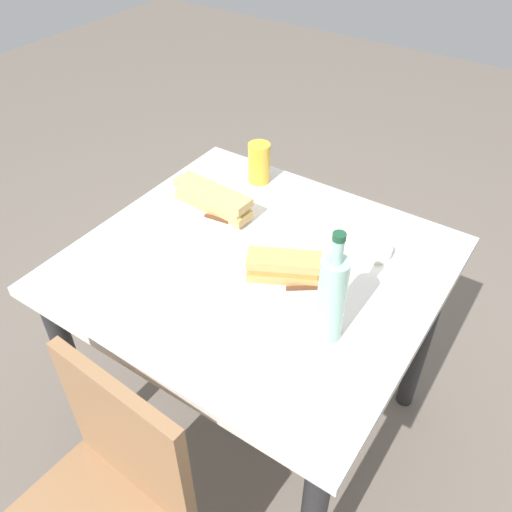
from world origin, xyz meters
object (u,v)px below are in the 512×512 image
beer_glass (259,163)px  knife_near (206,216)px  knife_far (286,289)px  baguette_sandwich_near (213,198)px  baguette_sandwich_far (284,267)px  chair_far (105,506)px  water_bottle (331,298)px  dining_table (256,295)px  olive_bowl (375,250)px  plate_near (214,210)px  plate_far (283,279)px

beer_glass → knife_near: bearing=87.8°
beer_glass → knife_far: bearing=131.1°
knife_near → baguette_sandwich_near: bearing=-80.7°
baguette_sandwich_near → baguette_sandwich_far: size_ratio=1.30×
baguette_sandwich_far → knife_far: (-0.03, 0.04, -0.03)m
chair_far → water_bottle: 0.72m
baguette_sandwich_far → knife_far: size_ratio=1.33×
dining_table → olive_bowl: (-0.26, -0.21, 0.14)m
chair_far → knife_far: 0.67m
baguette_sandwich_near → water_bottle: water_bottle is taller
knife_far → water_bottle: size_ratio=0.50×
water_bottle → baguette_sandwich_far: bearing=-28.9°
baguette_sandwich_far → plate_near: bearing=-23.0°
baguette_sandwich_far → water_bottle: bearing=151.1°
dining_table → knife_far: 0.21m
baguette_sandwich_near → knife_near: (-0.01, 0.05, -0.03)m
plate_near → knife_near: (-0.01, 0.05, 0.01)m
knife_near → plate_far: 0.35m
water_bottle → knife_far: bearing=-22.6°
plate_near → baguette_sandwich_near: (0.00, 0.00, 0.04)m
plate_far → knife_far: (-0.03, 0.04, 0.01)m
dining_table → water_bottle: 0.40m
knife_far → water_bottle: bearing=157.4°
dining_table → baguette_sandwich_near: (0.24, -0.12, 0.18)m
chair_far → knife_near: chair_far is taller
plate_near → beer_glass: bearing=-94.7°
dining_table → knife_near: size_ratio=5.34×
plate_near → knife_far: size_ratio=1.48×
dining_table → beer_glass: size_ratio=7.10×
dining_table → baguette_sandwich_far: (-0.10, 0.02, 0.18)m
knife_near → olive_bowl: (-0.49, -0.14, -0.00)m
knife_near → knife_far: (-0.37, 0.13, 0.00)m
knife_near → knife_far: bearing=159.9°
chair_far → plate_near: size_ratio=3.79×
water_bottle → beer_glass: size_ratio=2.25×
plate_near → knife_far: (-0.37, 0.18, 0.01)m
chair_far → baguette_sandwich_far: bearing=-99.0°
dining_table → knife_far: bearing=155.5°
plate_far → olive_bowl: olive_bowl is taller
baguette_sandwich_near → baguette_sandwich_far: 0.37m
plate_far → baguette_sandwich_far: 0.04m
baguette_sandwich_near → water_bottle: size_ratio=0.86×
plate_near → olive_bowl: 0.50m
baguette_sandwich_near → water_bottle: (-0.52, 0.25, 0.07)m
chair_far → plate_near: (0.24, -0.76, 0.30)m
knife_far → olive_bowl: olive_bowl is taller
chair_far → beer_glass: bearing=-77.2°
beer_glass → plate_near: bearing=85.3°
knife_near → baguette_sandwich_far: (-0.33, 0.10, 0.03)m
baguette_sandwich_far → chair_far: bearing=81.0°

